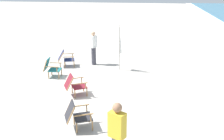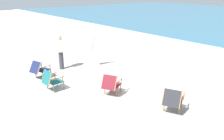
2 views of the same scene
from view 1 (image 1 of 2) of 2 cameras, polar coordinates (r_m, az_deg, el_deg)
The scene contains 8 objects.
ground_plane at distance 9.64m, azimuth -7.86°, elevation -5.13°, with size 80.00×80.00×0.00m, color #B2AAA0.
beach_chair_far_center at distance 12.61m, azimuth -10.09°, elevation 2.62°, with size 0.77×0.90×0.78m.
beach_chair_mid_center at distance 9.36m, azimuth -8.17°, elevation -3.10°, with size 0.86×0.93×0.78m.
beach_chair_front_right at distance 7.33m, azimuth -7.66°, elevation -9.59°, with size 0.82×0.90×0.80m.
beach_chair_back_right at distance 11.33m, azimuth -13.10°, elevation 0.59°, with size 0.64×0.73×0.82m.
umbrella_furled_white at distance 11.58m, azimuth 1.62°, elevation 6.30°, with size 0.52×0.26×2.09m.
person_near_chairs at distance 5.57m, azimuth 1.09°, elevation -14.52°, with size 0.34×0.39×1.63m.
person_by_waterline at distance 12.61m, azimuth -4.04°, elevation 4.84°, with size 0.39×0.34×1.63m.
Camera 1 is at (8.45, 2.51, 3.91)m, focal length 42.00 mm.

